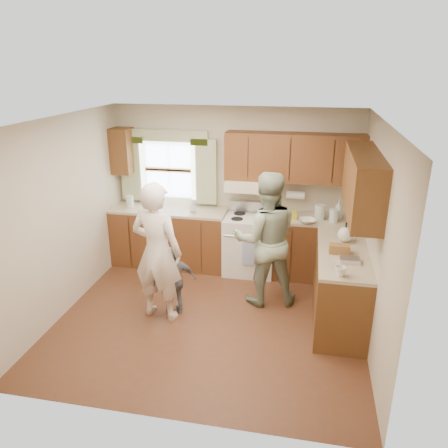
% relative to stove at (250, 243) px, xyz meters
% --- Properties ---
extents(room, '(3.80, 3.80, 3.80)m').
position_rel_stove_xyz_m(room, '(-0.30, -1.44, 0.78)').
color(room, '#522E19').
rests_on(room, ground).
extents(kitchen_fixtures, '(3.80, 2.25, 2.15)m').
position_rel_stove_xyz_m(kitchen_fixtures, '(0.31, -0.36, 0.37)').
color(kitchen_fixtures, '#4B2410').
rests_on(kitchen_fixtures, ground).
extents(stove, '(0.76, 0.67, 1.07)m').
position_rel_stove_xyz_m(stove, '(0.00, 0.00, 0.00)').
color(stove, silver).
rests_on(stove, ground).
extents(woman_left, '(0.72, 0.53, 1.79)m').
position_rel_stove_xyz_m(woman_left, '(-0.95, -1.50, 0.43)').
color(woman_left, white).
rests_on(woman_left, ground).
extents(woman_right, '(1.03, 0.89, 1.82)m').
position_rel_stove_xyz_m(woman_right, '(0.32, -0.87, 0.44)').
color(woman_right, '#28462D').
rests_on(woman_right, ground).
extents(child, '(0.59, 0.46, 0.93)m').
position_rel_stove_xyz_m(child, '(-0.78, -1.40, 0.00)').
color(child, slate).
rests_on(child, ground).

